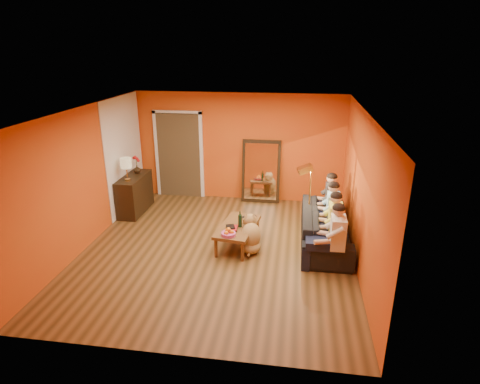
# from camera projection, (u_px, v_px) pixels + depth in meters

# --- Properties ---
(room_shell) EXTENTS (5.00, 5.50, 2.60)m
(room_shell) POSITION_uv_depth(u_px,v_px,m) (220.00, 178.00, 7.46)
(room_shell) COLOR brown
(room_shell) RESTS_ON ground
(white_accent) EXTENTS (0.02, 1.90, 2.58)m
(white_accent) POSITION_uv_depth(u_px,v_px,m) (124.00, 154.00, 9.08)
(white_accent) COLOR white
(white_accent) RESTS_ON wall_left
(doorway_recess) EXTENTS (1.06, 0.30, 2.10)m
(doorway_recess) POSITION_uv_depth(u_px,v_px,m) (181.00, 154.00, 10.03)
(doorway_recess) COLOR #3F2D19
(doorway_recess) RESTS_ON floor
(door_jamb_left) EXTENTS (0.08, 0.06, 2.20)m
(door_jamb_left) POSITION_uv_depth(u_px,v_px,m) (157.00, 155.00, 10.00)
(door_jamb_left) COLOR white
(door_jamb_left) RESTS_ON wall_back
(door_jamb_right) EXTENTS (0.08, 0.06, 2.20)m
(door_jamb_right) POSITION_uv_depth(u_px,v_px,m) (202.00, 156.00, 9.84)
(door_jamb_right) COLOR white
(door_jamb_right) RESTS_ON wall_back
(door_header) EXTENTS (1.22, 0.06, 0.08)m
(door_header) POSITION_uv_depth(u_px,v_px,m) (177.00, 112.00, 9.55)
(door_header) COLOR white
(door_header) RESTS_ON wall_back
(mirror_frame) EXTENTS (0.92, 0.27, 1.51)m
(mirror_frame) POSITION_uv_depth(u_px,v_px,m) (261.00, 171.00, 9.67)
(mirror_frame) COLOR black
(mirror_frame) RESTS_ON floor
(mirror_glass) EXTENTS (0.78, 0.21, 1.35)m
(mirror_glass) POSITION_uv_depth(u_px,v_px,m) (261.00, 172.00, 9.63)
(mirror_glass) COLOR white
(mirror_glass) RESTS_ON mirror_frame
(sideboard) EXTENTS (0.44, 1.18, 0.85)m
(sideboard) POSITION_uv_depth(u_px,v_px,m) (135.00, 194.00, 9.17)
(sideboard) COLOR black
(sideboard) RESTS_ON floor
(table_lamp) EXTENTS (0.24, 0.24, 0.51)m
(table_lamp) POSITION_uv_depth(u_px,v_px,m) (127.00, 169.00, 8.65)
(table_lamp) COLOR beige
(table_lamp) RESTS_ON sideboard
(sofa) EXTENTS (2.29, 0.89, 0.67)m
(sofa) POSITION_uv_depth(u_px,v_px,m) (325.00, 227.00, 7.74)
(sofa) COLOR black
(sofa) RESTS_ON floor
(coffee_table) EXTENTS (0.78, 1.29, 0.42)m
(coffee_table) POSITION_uv_depth(u_px,v_px,m) (238.00, 235.00, 7.67)
(coffee_table) COLOR brown
(coffee_table) RESTS_ON floor
(floor_lamp) EXTENTS (0.35, 0.30, 1.44)m
(floor_lamp) POSITION_uv_depth(u_px,v_px,m) (309.00, 201.00, 7.95)
(floor_lamp) COLOR #C98B3B
(floor_lamp) RESTS_ON floor
(dog) EXTENTS (0.43, 0.63, 0.72)m
(dog) POSITION_uv_depth(u_px,v_px,m) (251.00, 233.00, 7.41)
(dog) COLOR #A18249
(dog) RESTS_ON floor
(person_far_left) EXTENTS (0.70, 0.44, 1.22)m
(person_far_left) POSITION_uv_depth(u_px,v_px,m) (337.00, 238.00, 6.70)
(person_far_left) COLOR beige
(person_far_left) RESTS_ON sofa
(person_mid_left) EXTENTS (0.70, 0.44, 1.22)m
(person_mid_left) POSITION_uv_depth(u_px,v_px,m) (335.00, 224.00, 7.21)
(person_mid_left) COLOR #E6E34C
(person_mid_left) RESTS_ON sofa
(person_mid_right) EXTENTS (0.70, 0.44, 1.22)m
(person_mid_right) POSITION_uv_depth(u_px,v_px,m) (333.00, 212.00, 7.72)
(person_mid_right) COLOR #8FBFDD
(person_mid_right) RESTS_ON sofa
(person_far_right) EXTENTS (0.70, 0.44, 1.22)m
(person_far_right) POSITION_uv_depth(u_px,v_px,m) (331.00, 202.00, 8.23)
(person_far_right) COLOR #2F2F34
(person_far_right) RESTS_ON sofa
(fruit_bowl) EXTENTS (0.26, 0.26, 0.16)m
(fruit_bowl) POSITION_uv_depth(u_px,v_px,m) (228.00, 232.00, 7.17)
(fruit_bowl) COLOR #C1448D
(fruit_bowl) RESTS_ON coffee_table
(wine_bottle) EXTENTS (0.07, 0.07, 0.31)m
(wine_bottle) POSITION_uv_depth(u_px,v_px,m) (240.00, 219.00, 7.49)
(wine_bottle) COLOR black
(wine_bottle) RESTS_ON coffee_table
(tumbler) EXTENTS (0.12, 0.12, 0.09)m
(tumbler) POSITION_uv_depth(u_px,v_px,m) (245.00, 221.00, 7.68)
(tumbler) COLOR #B27F3F
(tumbler) RESTS_ON coffee_table
(laptop) EXTENTS (0.37, 0.35, 0.02)m
(laptop) POSITION_uv_depth(u_px,v_px,m) (249.00, 218.00, 7.89)
(laptop) COLOR black
(laptop) RESTS_ON coffee_table
(book_lower) EXTENTS (0.24, 0.28, 0.02)m
(book_lower) POSITION_uv_depth(u_px,v_px,m) (227.00, 229.00, 7.43)
(book_lower) COLOR black
(book_lower) RESTS_ON coffee_table
(book_mid) EXTENTS (0.19, 0.26, 0.02)m
(book_mid) POSITION_uv_depth(u_px,v_px,m) (227.00, 227.00, 7.43)
(book_mid) COLOR red
(book_mid) RESTS_ON book_lower
(book_upper) EXTENTS (0.20, 0.24, 0.02)m
(book_upper) POSITION_uv_depth(u_px,v_px,m) (226.00, 227.00, 7.41)
(book_upper) COLOR black
(book_upper) RESTS_ON book_mid
(vase) EXTENTS (0.17, 0.17, 0.18)m
(vase) POSITION_uv_depth(u_px,v_px,m) (137.00, 169.00, 9.22)
(vase) COLOR black
(vase) RESTS_ON sideboard
(flowers) EXTENTS (0.17, 0.17, 0.42)m
(flowers) POSITION_uv_depth(u_px,v_px,m) (136.00, 159.00, 9.13)
(flowers) COLOR red
(flowers) RESTS_ON vase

